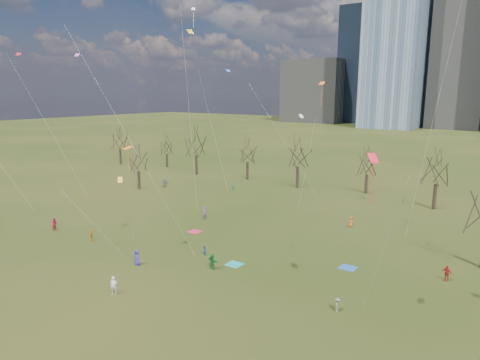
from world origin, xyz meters
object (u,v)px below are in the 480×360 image
Objects in this scene: person_4 at (91,235)px; person_2 at (55,224)px; blanket_navy at (348,268)px; blanket_teal at (234,264)px; blanket_crimson at (195,232)px; person_0 at (137,257)px; person_1 at (114,286)px.

person_2 is at bearing 49.98° from person_4.
blanket_teal is at bearing -148.65° from blanket_navy.
blanket_navy is (9.89, 6.03, 0.00)m from blanket_teal.
blanket_crimson is (-10.41, 5.58, 0.00)m from blanket_teal.
blanket_crimson is 11.79m from person_0.
person_4 is (-13.45, 7.29, -0.09)m from person_1.
blanket_crimson is 0.95× the size of person_2.
blanket_teal is at bearing -64.46° from person_2.
blanket_teal is 11.81m from blanket_crimson.
person_4 reaches higher than blanket_crimson.
person_2 is at bearing -166.03° from person_0.
person_1 is at bearing -112.09° from blanket_teal.
blanket_teal is at bearing -119.56° from person_4.
person_0 is 0.97× the size of person_2.
blanket_teal is 12.48m from person_1.
blanket_crimson is 1.09× the size of person_4.
person_4 is at bearing -72.02° from person_2.
blanket_crimson is at bearing 119.95° from person_0.
blanket_teal is 1.00× the size of blanket_navy.
person_1 reaches higher than blanket_teal.
blanket_crimson is at bearing -178.73° from blanket_navy.
person_0 reaches higher than blanket_navy.
blanket_navy is 1.09× the size of person_4.
blanket_teal and blanket_crimson have the same top height.
blanket_navy is at bearing -57.96° from person_2.
person_0 is 6.54m from person_1.
person_0 is 1.00× the size of person_1.
blanket_navy is at bearing 10.67° from person_1.
person_4 is (-10.07, 1.69, -0.09)m from person_0.
person_2 reaches higher than person_0.
person_2 reaches higher than blanket_navy.
person_1 is (-14.58, -17.57, 0.80)m from blanket_navy.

